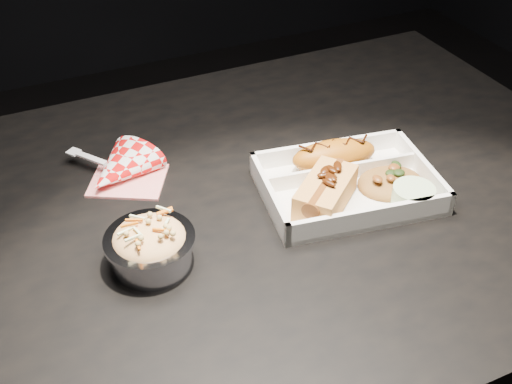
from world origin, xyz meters
The scene contains 8 objects.
dining_table centered at (0.00, 0.00, 0.66)m, with size 1.20×0.80×0.75m.
food_tray centered at (0.15, -0.05, 0.76)m, with size 0.27×0.22×0.04m.
fried_pastry centered at (0.16, 0.01, 0.78)m, with size 0.13×0.05×0.05m, color #AF6011.
hotdog centered at (0.10, -0.07, 0.78)m, with size 0.12×0.12×0.06m.
fried_rice_mound centered at (0.22, -0.07, 0.77)m, with size 0.10×0.08×0.03m, color #925F2A.
cupcake_liner centered at (0.22, -0.12, 0.77)m, with size 0.06×0.06×0.03m, color #B7D5A1.
foil_coleslaw_cup centered at (-0.15, -0.07, 0.78)m, with size 0.12×0.12×0.07m.
napkin_fork centered at (-0.14, 0.13, 0.77)m, with size 0.15×0.16×0.10m.
Camera 1 is at (-0.29, -0.68, 1.33)m, focal length 45.00 mm.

